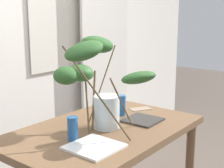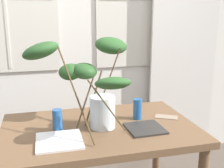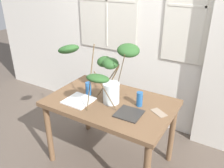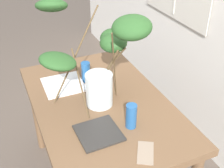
% 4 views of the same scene
% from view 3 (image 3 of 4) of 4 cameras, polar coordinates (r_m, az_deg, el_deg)
% --- Properties ---
extents(ground, '(14.00, 14.00, 0.00)m').
position_cam_3_polar(ground, '(2.87, -0.37, -17.77)').
color(ground, brown).
extents(back_wall_with_windows, '(5.64, 0.14, 2.87)m').
position_cam_3_polar(back_wall_with_windows, '(3.03, 9.77, 15.12)').
color(back_wall_with_windows, silver).
rests_on(back_wall_with_windows, ground).
extents(dining_table, '(1.27, 0.82, 0.78)m').
position_cam_3_polar(dining_table, '(2.46, -0.41, -6.17)').
color(dining_table, brown).
rests_on(dining_table, ground).
extents(vase_with_branches, '(0.76, 0.66, 0.62)m').
position_cam_3_polar(vase_with_branches, '(2.28, -1.23, 3.41)').
color(vase_with_branches, silver).
rests_on(vase_with_branches, dining_table).
extents(drinking_glass_blue_left, '(0.06, 0.06, 0.14)m').
position_cam_3_polar(drinking_glass_blue_left, '(2.51, -5.80, -1.16)').
color(drinking_glass_blue_left, '#235693').
rests_on(drinking_glass_blue_left, dining_table).
extents(drinking_glass_blue_right, '(0.06, 0.06, 0.15)m').
position_cam_3_polar(drinking_glass_blue_right, '(2.31, 6.69, -3.66)').
color(drinking_glass_blue_right, '#235693').
rests_on(drinking_glass_blue_right, dining_table).
extents(plate_square_left, '(0.27, 0.27, 0.01)m').
position_cam_3_polar(plate_square_left, '(2.43, -8.07, -3.97)').
color(plate_square_left, white).
rests_on(plate_square_left, dining_table).
extents(plate_square_right, '(0.24, 0.24, 0.01)m').
position_cam_3_polar(plate_square_right, '(2.20, 4.14, -7.19)').
color(plate_square_right, '#2D2B28').
rests_on(plate_square_right, dining_table).
extents(napkin_folded, '(0.18, 0.15, 0.00)m').
position_cam_3_polar(napkin_folded, '(2.26, 11.31, -6.83)').
color(napkin_folded, gray).
rests_on(napkin_folded, dining_table).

